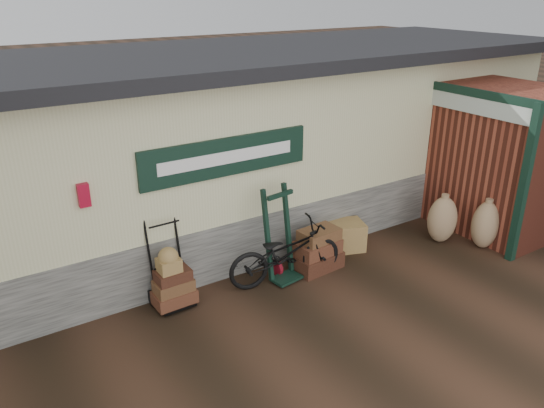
# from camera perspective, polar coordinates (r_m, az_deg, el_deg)

# --- Properties ---
(ground) EXTENTS (80.00, 80.00, 0.00)m
(ground) POSITION_cam_1_polar(r_m,az_deg,el_deg) (7.71, 1.08, -10.37)
(ground) COLOR black
(ground) RESTS_ON ground
(station_building) EXTENTS (14.40, 4.10, 3.20)m
(station_building) POSITION_cam_1_polar(r_m,az_deg,el_deg) (9.24, -8.40, 6.11)
(station_building) COLOR #4C4C47
(station_building) RESTS_ON ground
(brick_outbuilding) EXTENTS (1.71, 4.51, 2.62)m
(brick_outbuilding) POSITION_cam_1_polar(r_m,az_deg,el_deg) (10.98, 18.39, 6.13)
(brick_outbuilding) COLOR maroon
(brick_outbuilding) RESTS_ON ground
(porter_trolley) EXTENTS (0.71, 0.54, 1.39)m
(porter_trolley) POSITION_cam_1_polar(r_m,az_deg,el_deg) (7.49, -11.22, -5.77)
(porter_trolley) COLOR black
(porter_trolley) RESTS_ON ground
(green_barrow) EXTENTS (0.59, 0.52, 1.46)m
(green_barrow) POSITION_cam_1_polar(r_m,az_deg,el_deg) (7.93, 0.86, -3.31)
(green_barrow) COLOR black
(green_barrow) RESTS_ON ground
(suitcase_stack) EXTENTS (0.81, 0.54, 0.68)m
(suitcase_stack) POSITION_cam_1_polar(r_m,az_deg,el_deg) (8.39, 4.88, -4.85)
(suitcase_stack) COLOR #391A12
(suitcase_stack) RESTS_ON ground
(wicker_hamper) EXTENTS (0.86, 0.70, 0.48)m
(wicker_hamper) POSITION_cam_1_polar(r_m,az_deg,el_deg) (9.08, 7.47, -3.43)
(wicker_hamper) COLOR brown
(wicker_hamper) RESTS_ON ground
(bicycle) EXTENTS (0.92, 1.88, 1.04)m
(bicycle) POSITION_cam_1_polar(r_m,az_deg,el_deg) (7.94, 1.45, -4.98)
(bicycle) COLOR black
(bicycle) RESTS_ON ground
(burlap_sack_left) EXTENTS (0.63, 0.58, 0.83)m
(burlap_sack_left) POSITION_cam_1_polar(r_m,az_deg,el_deg) (9.66, 17.84, -1.60)
(burlap_sack_left) COLOR #7D6243
(burlap_sack_left) RESTS_ON ground
(burlap_sack_right) EXTENTS (0.57, 0.50, 0.84)m
(burlap_sack_right) POSITION_cam_1_polar(r_m,az_deg,el_deg) (9.70, 21.98, -2.09)
(burlap_sack_right) COLOR #7D6243
(burlap_sack_right) RESTS_ON ground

